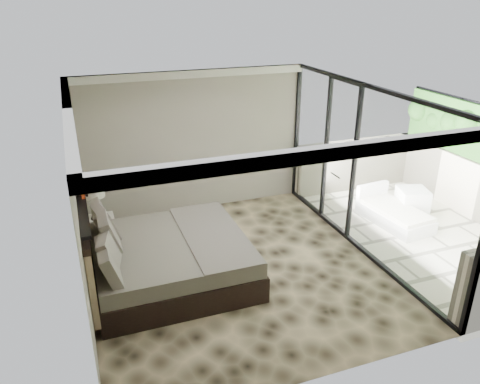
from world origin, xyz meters
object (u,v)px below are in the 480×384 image
object	(u,v)px
lounger	(393,214)
bed	(164,258)
ottoman	(412,202)
nightstand	(100,232)
table_lamp	(94,196)

from	to	relation	value
lounger	bed	bearing A→B (deg)	-179.88
ottoman	nightstand	bearing A→B (deg)	172.20
bed	lounger	size ratio (longest dim) A/B	1.57
nightstand	lounger	size ratio (longest dim) A/B	0.35
bed	ottoman	bearing A→B (deg)	6.66
nightstand	table_lamp	xyz separation A→B (m)	(-0.02, 0.05, 0.67)
table_lamp	ottoman	distance (m)	6.06
ottoman	table_lamp	bearing A→B (deg)	171.78
bed	ottoman	xyz separation A→B (m)	(5.10, 0.60, -0.12)
bed	ottoman	world-z (taller)	bed
bed	lounger	distance (m)	4.56
bed	nightstand	bearing A→B (deg)	120.89
bed	table_lamp	xyz separation A→B (m)	(-0.86, 1.46, 0.55)
nightstand	lounger	distance (m)	5.47
lounger	nightstand	bearing A→B (deg)	164.38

